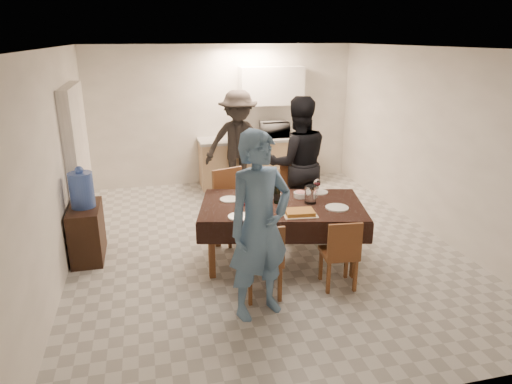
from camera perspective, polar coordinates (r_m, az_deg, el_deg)
The scene contains 33 objects.
floor at distance 6.37m, azimuth 0.76°, elevation -6.51°, with size 5.00×6.00×0.02m, color beige.
ceiling at distance 5.75m, azimuth 0.88°, elevation 17.59°, with size 5.00×6.00×0.02m, color white.
wall_back at distance 8.80m, azimuth -4.15°, elevation 9.51°, with size 5.00×0.02×2.60m, color white.
wall_front at distance 3.27m, azimuth 14.20°, elevation -7.67°, with size 5.00×0.02×2.60m, color white.
wall_left at distance 5.84m, azimuth -23.70°, elevation 3.10°, with size 0.02×6.00×2.60m, color white.
wall_right at distance 6.97m, azimuth 21.25°, elevation 5.77°, with size 0.02×6.00×2.60m, color white.
stub_partition at distance 7.04m, azimuth -21.30°, elevation 3.78°, with size 0.15×1.40×2.10m, color white.
kitchen_base_cabinet at distance 8.80m, azimuth 0.20°, elevation 3.75°, with size 2.20×0.60×0.86m, color tan.
kitchen_worktop at distance 8.69m, azimuth 0.21°, elevation 6.65°, with size 2.24×0.64×0.05m, color #A4A39F.
upper_cabinet at distance 8.75m, azimuth 1.95°, elevation 13.12°, with size 1.20×0.34×0.70m, color white.
dining_table at distance 5.64m, azimuth 3.26°, elevation -1.84°, with size 2.19×1.58×0.77m.
chair_near_left at distance 4.87m, azimuth 0.97°, elevation -7.80°, with size 0.41×0.41×0.48m.
chair_near_right at distance 5.17m, azimuth 10.72°, elevation -6.86°, with size 0.42×0.42×0.45m.
chair_far_left at distance 6.18m, azimuth -2.52°, elevation -1.18°, with size 0.57×0.58×0.54m.
chair_far_right at distance 6.40m, azimuth 5.41°, elevation -0.40°, with size 0.55×0.56×0.55m.
console at distance 6.25m, azimuth -20.36°, elevation -4.73°, with size 0.38×0.76×0.70m, color black.
water_jug at distance 6.06m, azimuth -20.97°, elevation 0.24°, with size 0.30×0.30×0.44m, color #4568C5.
wine_bottle at distance 5.61m, azimuth 2.66°, elevation 0.22°, with size 0.08×0.08×0.33m, color black, non-canonical shape.
water_pitcher at distance 5.66m, azimuth 6.83°, elevation -0.32°, with size 0.14×0.14×0.22m, color white.
savoury_tart at distance 5.31m, azimuth 5.49°, elevation -2.55°, with size 0.39×0.29×0.05m, color #C9853B.
salad_bowl at distance 5.87m, azimuth 5.57°, elevation -0.34°, with size 0.17×0.17×0.07m, color white.
mushroom_dish at distance 5.86m, azimuth 2.01°, elevation -0.44°, with size 0.22×0.22×0.04m, color white.
wine_glass_a at distance 5.24m, azimuth -1.69°, elevation -1.85°, with size 0.09×0.09×0.21m, color white, non-canonical shape.
wine_glass_b at distance 5.99m, azimuth 7.63°, elevation 0.69°, with size 0.09×0.09×0.21m, color white, non-canonical shape.
wine_glass_c at distance 5.82m, azimuth 0.54°, elevation 0.23°, with size 0.09×0.09×0.19m, color white, non-canonical shape.
plate_near_left at distance 5.22m, azimuth -2.10°, elevation -3.08°, with size 0.26×0.26×0.02m, color white.
plate_near_right at distance 5.57m, azimuth 10.09°, elevation -1.93°, with size 0.28×0.28×0.02m, color white.
plate_far_left at distance 5.77m, azimuth -3.31°, elevation -0.91°, with size 0.25×0.25×0.01m, color white.
plate_far_right at distance 6.09m, azimuth 7.86°, elevation 0.00°, with size 0.24×0.24×0.01m, color white.
microwave at distance 8.74m, azimuth 2.33°, elevation 7.83°, with size 0.52×0.35×0.29m, color white.
person_near at distance 4.48m, azimuth 0.45°, elevation -4.35°, with size 0.70×0.46×1.93m, color #557BA2.
person_far at distance 6.68m, azimuth 5.21°, elevation 3.57°, with size 0.95×0.74×1.95m, color black.
person_kitchen at distance 8.15m, azimuth -2.22°, elevation 6.13°, with size 1.20×0.69×1.86m, color black.
Camera 1 is at (-1.45, -5.56, 2.73)m, focal length 32.00 mm.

